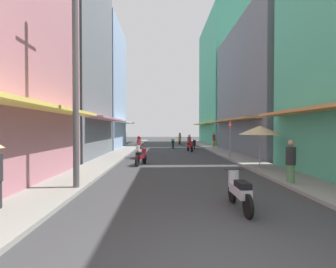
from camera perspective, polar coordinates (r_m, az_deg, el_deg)
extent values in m
plane|color=#38383A|center=(20.19, 1.14, -4.73)|extent=(91.52, 91.52, 0.00)
cube|color=gray|center=(20.47, -11.33, -4.51)|extent=(1.81, 49.60, 0.12)
cube|color=gray|center=(20.85, 13.38, -4.41)|extent=(1.81, 49.60, 0.12)
cube|color=#EFD159|center=(8.90, -27.80, 5.73)|extent=(1.10, 10.22, 0.12)
cube|color=slate|center=(20.26, -23.66, 14.48)|extent=(6.00, 8.41, 13.55)
cube|color=#B7727F|center=(18.68, -13.56, 3.36)|extent=(1.10, 7.57, 0.12)
cube|color=#8CA5CC|center=(28.33, -16.84, 10.17)|extent=(6.00, 8.05, 13.07)
cube|color=silver|center=(27.26, -9.68, 2.67)|extent=(1.10, 7.25, 0.12)
cube|color=slate|center=(23.43, 22.07, 9.44)|extent=(6.00, 13.26, 10.96)
cube|color=#D88C4C|center=(22.04, 13.63, 3.02)|extent=(1.10, 11.94, 0.12)
cube|color=#4CB28C|center=(36.98, 13.32, 11.20)|extent=(6.00, 12.83, 17.09)
cube|color=#EFD159|center=(35.69, 7.83, 2.31)|extent=(1.10, 11.55, 0.12)
cylinder|color=black|center=(22.39, 5.43, -3.44)|extent=(0.17, 0.57, 0.56)
cylinder|color=black|center=(23.59, 4.59, -3.21)|extent=(0.17, 0.57, 0.56)
cube|color=red|center=(23.02, 4.97, -2.77)|extent=(0.44, 1.03, 0.24)
cube|color=black|center=(23.20, 4.83, -2.24)|extent=(0.37, 0.60, 0.14)
cylinder|color=red|center=(22.48, 5.34, -2.35)|extent=(0.28, 0.28, 0.45)
cylinder|color=black|center=(22.46, 5.35, -1.71)|extent=(0.55, 0.12, 0.03)
cylinder|color=#99333F|center=(23.13, 4.87, -1.38)|extent=(0.34, 0.34, 0.55)
sphere|color=silver|center=(23.12, 4.87, -0.39)|extent=(0.26, 0.26, 0.26)
cylinder|color=black|center=(27.46, 1.06, -2.59)|extent=(0.08, 0.56, 0.56)
cylinder|color=black|center=(26.21, 1.18, -2.77)|extent=(0.08, 0.56, 0.56)
cube|color=#197233|center=(26.77, 1.12, -2.21)|extent=(0.28, 1.00, 0.24)
cube|color=black|center=(26.56, 1.14, -1.81)|extent=(0.28, 0.56, 0.14)
cylinder|color=#197233|center=(27.31, 1.07, -1.73)|extent=(0.28, 0.28, 0.45)
cylinder|color=black|center=(27.30, 1.08, -1.20)|extent=(0.55, 0.03, 0.03)
cylinder|color=black|center=(7.43, 14.41, -12.81)|extent=(0.09, 0.56, 0.56)
cylinder|color=black|center=(6.29, 17.79, -15.43)|extent=(0.09, 0.56, 0.56)
cube|color=#B2B2B7|center=(6.75, 16.09, -12.32)|extent=(0.29, 1.00, 0.24)
cube|color=black|center=(6.52, 16.66, -11.00)|extent=(0.29, 0.56, 0.14)
cylinder|color=#B2B2B7|center=(7.22, 14.72, -9.81)|extent=(0.28, 0.28, 0.45)
cylinder|color=black|center=(7.18, 14.73, -7.85)|extent=(0.55, 0.04, 0.03)
cylinder|color=black|center=(15.08, -5.38, -5.67)|extent=(0.22, 0.56, 0.56)
cylinder|color=black|center=(13.91, -7.02, -6.25)|extent=(0.22, 0.56, 0.56)
cube|color=maroon|center=(14.42, -6.23, -5.10)|extent=(0.52, 1.04, 0.24)
cube|color=black|center=(14.21, -6.50, -4.39)|extent=(0.41, 0.61, 0.14)
cylinder|color=maroon|center=(14.92, -5.53, -4.12)|extent=(0.28, 0.28, 0.45)
cylinder|color=black|center=(14.90, -5.54, -3.16)|extent=(0.54, 0.17, 0.03)
cylinder|color=black|center=(32.86, 2.61, -1.98)|extent=(0.16, 0.57, 0.56)
cylinder|color=black|center=(34.10, 2.76, -1.86)|extent=(0.16, 0.57, 0.56)
cube|color=orange|center=(33.52, 2.69, -1.54)|extent=(0.42, 1.03, 0.24)
cube|color=black|center=(33.71, 2.72, -1.18)|extent=(0.36, 0.59, 0.14)
cylinder|color=orange|center=(32.96, 2.62, -1.24)|extent=(0.28, 0.28, 0.45)
cylinder|color=black|center=(32.95, 2.62, -0.80)|extent=(0.55, 0.11, 0.03)
cylinder|color=#598C59|center=(33.65, 2.71, -0.59)|extent=(0.34, 0.34, 0.55)
sphere|color=red|center=(33.64, 2.71, 0.09)|extent=(0.26, 0.26, 0.26)
cylinder|color=black|center=(25.45, 6.04, -2.89)|extent=(0.13, 0.57, 0.56)
cylinder|color=black|center=(26.70, 5.95, -2.70)|extent=(0.13, 0.57, 0.56)
cube|color=black|center=(26.11, 5.99, -2.31)|extent=(0.37, 1.02, 0.24)
cube|color=black|center=(26.30, 5.98, -1.84)|extent=(0.33, 0.58, 0.14)
cylinder|color=black|center=(25.55, 6.03, -1.93)|extent=(0.28, 0.28, 0.45)
cylinder|color=black|center=(25.54, 6.03, -1.37)|extent=(0.55, 0.08, 0.03)
cylinder|color=black|center=(17.31, -6.91, -4.79)|extent=(0.09, 0.56, 0.56)
cylinder|color=black|center=(18.55, -6.48, -4.39)|extent=(0.09, 0.56, 0.56)
cube|color=silver|center=(17.96, -6.67, -3.87)|extent=(0.29, 1.00, 0.24)
cube|color=black|center=(18.14, -6.61, -3.19)|extent=(0.29, 0.56, 0.14)
cylinder|color=silver|center=(17.40, -6.86, -3.37)|extent=(0.28, 0.28, 0.45)
cylinder|color=black|center=(17.38, -6.87, -2.55)|extent=(0.55, 0.04, 0.03)
cylinder|color=#99333F|center=(18.07, -6.63, -2.09)|extent=(0.34, 0.34, 0.55)
sphere|color=maroon|center=(18.05, -6.63, -0.83)|extent=(0.26, 0.26, 0.26)
cylinder|color=#598C59|center=(10.24, 26.16, -8.44)|extent=(0.28, 0.28, 0.77)
cylinder|color=#262628|center=(10.15, 26.19, -4.50)|extent=(0.34, 0.34, 0.65)
sphere|color=tan|center=(10.11, 26.21, -1.89)|extent=(0.22, 0.22, 0.22)
cylinder|color=#BF8C3F|center=(28.26, 10.40, -2.28)|extent=(0.28, 0.28, 0.78)
cylinder|color=#99333F|center=(28.22, 10.40, -0.83)|extent=(0.34, 0.34, 0.66)
sphere|color=#9E7256|center=(28.21, 10.41, 0.12)|extent=(0.22, 0.22, 0.22)
cylinder|color=#99999E|center=(13.38, 20.19, -3.37)|extent=(0.05, 0.05, 2.06)
cone|color=beige|center=(13.34, 20.22, 0.84)|extent=(2.09, 2.09, 0.45)
cylinder|color=#4C4C4F|center=(9.06, -20.34, 12.44)|extent=(0.20, 0.20, 7.71)
cylinder|color=gray|center=(17.13, 13.98, -1.46)|extent=(0.07, 0.07, 2.60)
cylinder|color=red|center=(17.11, 14.00, 2.06)|extent=(0.02, 0.60, 0.60)
cube|color=white|center=(17.11, 14.00, 2.06)|extent=(0.03, 0.40, 0.10)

